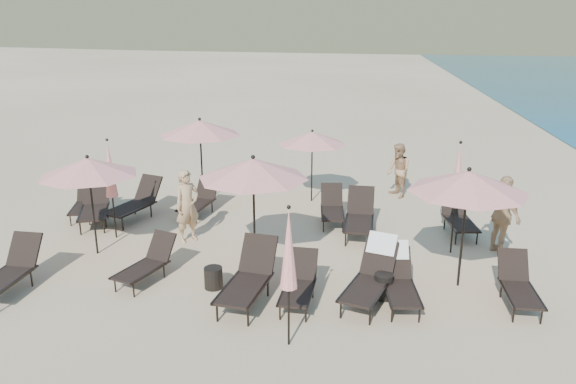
# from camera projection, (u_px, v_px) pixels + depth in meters

# --- Properties ---
(ground) EXTENTS (800.00, 800.00, 0.00)m
(ground) POSITION_uv_depth(u_px,v_px,m) (290.00, 305.00, 10.41)
(ground) COLOR #D6BA8C
(ground) RESTS_ON ground
(lounger_0) EXTENTS (0.72, 1.71, 0.97)m
(lounger_0) POSITION_uv_depth(u_px,v_px,m) (9.00, 270.00, 10.81)
(lounger_0) COLOR black
(lounger_0) RESTS_ON ground
(lounger_1) EXTENTS (1.03, 1.57, 0.85)m
(lounger_1) POSITION_uv_depth(u_px,v_px,m) (147.00, 262.00, 11.29)
(lounger_1) COLOR black
(lounger_1) RESTS_ON ground
(lounger_2) EXTENTS (0.97, 1.91, 1.05)m
(lounger_2) POSITION_uv_depth(u_px,v_px,m) (249.00, 277.00, 10.43)
(lounger_2) COLOR black
(lounger_2) RESTS_ON ground
(lounger_3) EXTENTS (0.65, 1.50, 0.85)m
(lounger_3) POSITION_uv_depth(u_px,v_px,m) (299.00, 283.00, 10.41)
(lounger_3) COLOR black
(lounger_3) RESTS_ON ground
(lounger_4) EXTENTS (0.72, 1.62, 0.98)m
(lounger_4) POSITION_uv_depth(u_px,v_px,m) (399.00, 278.00, 10.46)
(lounger_4) COLOR black
(lounger_4) RESTS_ON ground
(lounger_5) EXTENTS (0.58, 1.49, 0.86)m
(lounger_5) POSITION_uv_depth(u_px,v_px,m) (519.00, 284.00, 10.34)
(lounger_5) COLOR black
(lounger_5) RESTS_ON ground
(lounger_6) EXTENTS (0.90, 1.58, 0.85)m
(lounger_6) POSITION_uv_depth(u_px,v_px,m) (85.00, 202.00, 14.92)
(lounger_6) COLOR black
(lounger_6) RESTS_ON ground
(lounger_7) EXTENTS (1.22, 1.89, 1.02)m
(lounger_7) POSITION_uv_depth(u_px,v_px,m) (135.00, 202.00, 14.73)
(lounger_7) COLOR black
(lounger_7) RESTS_ON ground
(lounger_8) EXTENTS (0.87, 1.64, 0.90)m
(lounger_8) POSITION_uv_depth(u_px,v_px,m) (200.00, 199.00, 15.09)
(lounger_8) COLOR black
(lounger_8) RESTS_ON ground
(lounger_9) EXTENTS (0.70, 1.56, 0.88)m
(lounger_9) POSITION_uv_depth(u_px,v_px,m) (332.00, 207.00, 14.50)
(lounger_9) COLOR black
(lounger_9) RESTS_ON ground
(lounger_10) EXTENTS (0.76, 1.80, 1.02)m
(lounger_10) POSITION_uv_depth(u_px,v_px,m) (360.00, 216.00, 13.69)
(lounger_10) COLOR black
(lounger_10) RESTS_ON ground
(lounger_11) EXTENTS (0.79, 1.70, 1.02)m
(lounger_11) POSITION_uv_depth(u_px,v_px,m) (457.00, 213.00, 13.84)
(lounger_11) COLOR black
(lounger_11) RESTS_ON ground
(lounger_12) EXTENTS (1.17, 1.88, 1.10)m
(lounger_12) POSITION_uv_depth(u_px,v_px,m) (372.00, 274.00, 10.48)
(lounger_12) COLOR black
(lounger_12) RESTS_ON ground
(lounger_13) EXTENTS (1.22, 1.89, 1.02)m
(lounger_13) POSITION_uv_depth(u_px,v_px,m) (94.00, 205.00, 14.45)
(lounger_13) COLOR black
(lounger_13) RESTS_ON ground
(umbrella_open_0) EXTENTS (2.13, 2.13, 2.29)m
(umbrella_open_0) POSITION_uv_depth(u_px,v_px,m) (88.00, 167.00, 12.09)
(umbrella_open_0) COLOR black
(umbrella_open_0) RESTS_ON ground
(umbrella_open_1) EXTENTS (2.28, 2.28, 2.46)m
(umbrella_open_1) POSITION_uv_depth(u_px,v_px,m) (253.00, 169.00, 11.38)
(umbrella_open_1) COLOR black
(umbrella_open_1) RESTS_ON ground
(umbrella_open_2) EXTENTS (2.27, 2.27, 2.44)m
(umbrella_open_2) POSITION_uv_depth(u_px,v_px,m) (468.00, 182.00, 10.54)
(umbrella_open_2) COLOR black
(umbrella_open_2) RESTS_ON ground
(umbrella_open_3) EXTENTS (2.29, 2.29, 2.46)m
(umbrella_open_3) POSITION_uv_depth(u_px,v_px,m) (200.00, 128.00, 15.53)
(umbrella_open_3) COLOR black
(umbrella_open_3) RESTS_ON ground
(umbrella_open_4) EXTENTS (1.96, 1.96, 2.11)m
(umbrella_open_4) POSITION_uv_depth(u_px,v_px,m) (312.00, 138.00, 15.73)
(umbrella_open_4) COLOR black
(umbrella_open_4) RESTS_ON ground
(umbrella_closed_0) EXTENTS (0.28, 0.28, 2.41)m
(umbrella_closed_0) POSITION_uv_depth(u_px,v_px,m) (289.00, 250.00, 8.67)
(umbrella_closed_0) COLOR black
(umbrella_closed_0) RESTS_ON ground
(umbrella_closed_1) EXTENTS (0.30, 0.30, 2.59)m
(umbrella_closed_1) POSITION_uv_depth(u_px,v_px,m) (458.00, 176.00, 12.20)
(umbrella_closed_1) COLOR black
(umbrella_closed_1) RESTS_ON ground
(umbrella_closed_2) EXTENTS (0.29, 0.29, 2.45)m
(umbrella_closed_2) POSITION_uv_depth(u_px,v_px,m) (110.00, 170.00, 13.10)
(umbrella_closed_2) COLOR black
(umbrella_closed_2) RESTS_ON ground
(side_table_0) EXTENTS (0.37, 0.37, 0.43)m
(side_table_0) POSITION_uv_depth(u_px,v_px,m) (213.00, 278.00, 11.02)
(side_table_0) COLOR black
(side_table_0) RESTS_ON ground
(side_table_1) EXTENTS (0.36, 0.36, 0.49)m
(side_table_1) POSITION_uv_depth(u_px,v_px,m) (384.00, 286.00, 10.61)
(side_table_1) COLOR black
(side_table_1) RESTS_ON ground
(beachgoer_a) EXTENTS (0.74, 0.76, 1.75)m
(beachgoer_a) POSITION_uv_depth(u_px,v_px,m) (187.00, 206.00, 13.15)
(beachgoer_a) COLOR tan
(beachgoer_a) RESTS_ON ground
(beachgoer_b) EXTENTS (0.88, 0.96, 1.60)m
(beachgoer_b) POSITION_uv_depth(u_px,v_px,m) (398.00, 171.00, 16.45)
(beachgoer_b) COLOR tan
(beachgoer_b) RESTS_ON ground
(beachgoer_c) EXTENTS (0.86, 1.14, 1.80)m
(beachgoer_c) POSITION_uv_depth(u_px,v_px,m) (503.00, 215.00, 12.47)
(beachgoer_c) COLOR tan
(beachgoer_c) RESTS_ON ground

